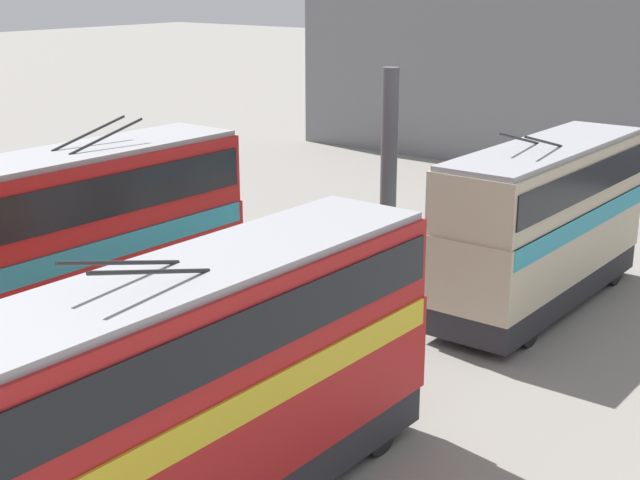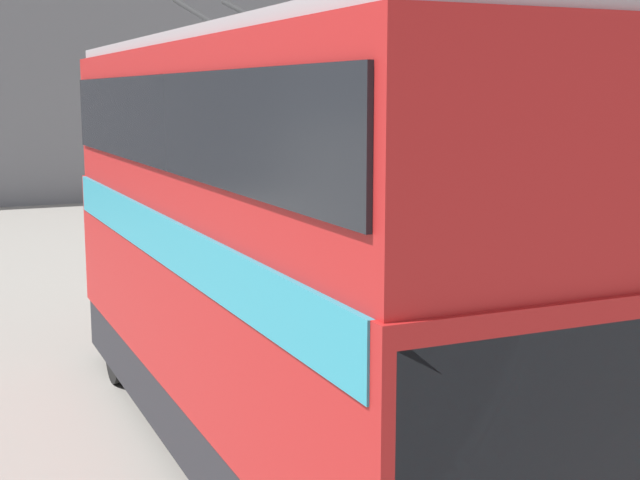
% 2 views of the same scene
% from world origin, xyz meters
% --- Properties ---
extents(depot_back_wall, '(0.50, 36.00, 8.96)m').
position_xyz_m(depot_back_wall, '(33.72, 0.00, 4.48)').
color(depot_back_wall, slate).
rests_on(depot_back_wall, ground_plane).
extents(support_column_far, '(0.87, 0.87, 6.80)m').
position_xyz_m(support_column_far, '(15.02, 0.00, 3.27)').
color(support_column_far, '#4C4C51').
rests_on(support_column_far, ground_plane).
extents(bus_left_far, '(9.12, 2.54, 5.38)m').
position_xyz_m(bus_left_far, '(16.89, -4.10, 2.71)').
color(bus_left_far, black).
rests_on(bus_left_far, ground_plane).
extents(bus_right_near, '(10.54, 2.54, 5.75)m').
position_xyz_m(bus_right_near, '(6.50, 4.10, 2.91)').
color(bus_right_near, black).
rests_on(bus_right_near, ground_plane).
extents(oil_drum, '(0.56, 0.56, 0.88)m').
position_xyz_m(oil_drum, '(8.65, -1.79, 0.44)').
color(oil_drum, '#235638').
rests_on(oil_drum, ground_plane).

